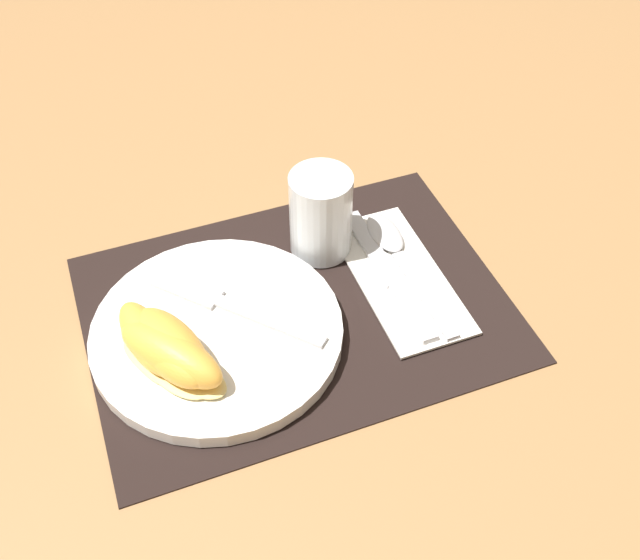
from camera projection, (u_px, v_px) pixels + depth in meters
The scene contains 11 objects.
ground_plane at pixel (297, 309), 0.78m from camera, with size 3.00×3.00×0.00m, color #A37547.
placemat at pixel (297, 308), 0.78m from camera, with size 0.43×0.31×0.00m.
plate at pixel (217, 333), 0.75m from camera, with size 0.25×0.25×0.02m.
juice_glass at pixel (321, 218), 0.81m from camera, with size 0.07×0.07×0.10m.
napkin at pixel (398, 275), 0.81m from camera, with size 0.09×0.20×0.00m.
knife at pixel (390, 276), 0.80m from camera, with size 0.02×0.20×0.01m.
spoon at pixel (395, 248), 0.83m from camera, with size 0.03×0.19×0.01m.
fork at pixel (225, 303), 0.76m from camera, with size 0.15×0.16×0.00m.
citrus_wedge_0 at pixel (147, 340), 0.71m from camera, with size 0.06×0.11×0.04m.
citrus_wedge_1 at pixel (171, 349), 0.70m from camera, with size 0.09×0.13×0.04m.
citrus_wedge_2 at pixel (172, 356), 0.69m from camera, with size 0.11×0.12×0.04m.
Camera 1 is at (-0.16, -0.49, 0.59)m, focal length 42.00 mm.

